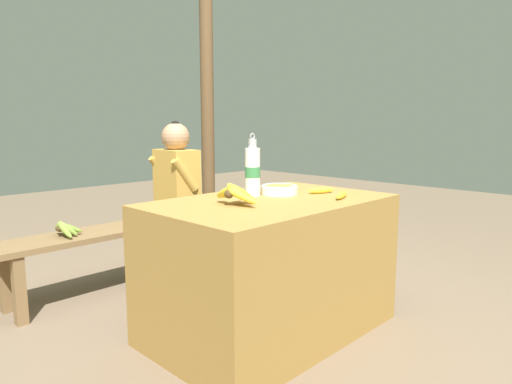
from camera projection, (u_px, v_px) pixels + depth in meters
The scene contains 11 objects.
ground_plane at pixel (270, 330), 2.45m from camera, with size 12.00×12.00×0.00m, color #75604C.
market_counter at pixel (270, 266), 2.40m from camera, with size 1.25×0.79×0.71m.
banana_bunch_ripe at pixel (235, 193), 2.18m from camera, with size 0.18×0.29×0.12m.
serving_bowl at pixel (279, 189), 2.51m from camera, with size 0.20×0.20×0.05m.
water_bottle at pixel (253, 171), 2.44m from camera, with size 0.08×0.08×0.34m.
loose_banana_front at pixel (341, 195), 2.38m from camera, with size 0.18×0.09×0.03m.
loose_banana_side at pixel (321, 190), 2.54m from camera, with size 0.16×0.09×0.03m.
wooden_bench at pixel (131, 234), 3.09m from camera, with size 1.72×0.32×0.42m.
seated_vendor at pixel (171, 188), 3.25m from camera, with size 0.42×0.40×1.12m.
banana_bunch_green at pixel (65, 228), 2.75m from camera, with size 0.16×0.25×0.11m.
support_post_far at pixel (208, 122), 3.95m from camera, with size 0.11×0.11×2.21m.
Camera 1 is at (-1.70, -1.57, 1.10)m, focal length 32.00 mm.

